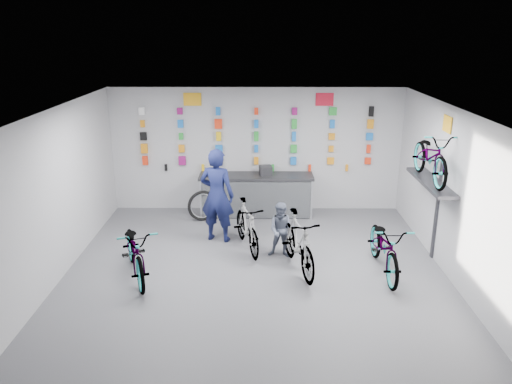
{
  "coord_description": "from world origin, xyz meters",
  "views": [
    {
      "loc": [
        0.07,
        -7.79,
        4.29
      ],
      "look_at": [
        0.01,
        1.4,
        1.28
      ],
      "focal_mm": 35.0,
      "sensor_mm": 36.0,
      "label": 1
    }
  ],
  "objects_px": {
    "bike_left": "(135,250)",
    "bike_center": "(298,243)",
    "bike_service": "(247,226)",
    "counter": "(256,196)",
    "customer": "(282,230)",
    "bike_right": "(385,246)",
    "clerk": "(217,195)"
  },
  "relations": [
    {
      "from": "bike_center",
      "to": "bike_right",
      "type": "relative_size",
      "value": 0.94
    },
    {
      "from": "counter",
      "to": "bike_right",
      "type": "distance_m",
      "value": 3.8
    },
    {
      "from": "clerk",
      "to": "customer",
      "type": "distance_m",
      "value": 1.62
    },
    {
      "from": "bike_left",
      "to": "customer",
      "type": "distance_m",
      "value": 2.8
    },
    {
      "from": "bike_service",
      "to": "counter",
      "type": "bearing_deg",
      "value": 68.96
    },
    {
      "from": "bike_right",
      "to": "customer",
      "type": "relative_size",
      "value": 1.74
    },
    {
      "from": "bike_right",
      "to": "bike_service",
      "type": "distance_m",
      "value": 2.73
    },
    {
      "from": "clerk",
      "to": "bike_service",
      "type": "bearing_deg",
      "value": 158.66
    },
    {
      "from": "bike_left",
      "to": "clerk",
      "type": "height_order",
      "value": "clerk"
    },
    {
      "from": "bike_center",
      "to": "clerk",
      "type": "height_order",
      "value": "clerk"
    },
    {
      "from": "bike_right",
      "to": "customer",
      "type": "distance_m",
      "value": 1.96
    },
    {
      "from": "bike_left",
      "to": "bike_center",
      "type": "relative_size",
      "value": 1.06
    },
    {
      "from": "bike_right",
      "to": "customer",
      "type": "xyz_separation_m",
      "value": [
        -1.85,
        0.65,
        0.05
      ]
    },
    {
      "from": "bike_right",
      "to": "bike_service",
      "type": "bearing_deg",
      "value": 158.15
    },
    {
      "from": "counter",
      "to": "clerk",
      "type": "xyz_separation_m",
      "value": [
        -0.8,
        -1.51,
        0.51
      ]
    },
    {
      "from": "bike_left",
      "to": "bike_service",
      "type": "height_order",
      "value": "bike_left"
    },
    {
      "from": "bike_right",
      "to": "bike_service",
      "type": "relative_size",
      "value": 1.16
    },
    {
      "from": "counter",
      "to": "customer",
      "type": "bearing_deg",
      "value": -77.42
    },
    {
      "from": "bike_right",
      "to": "bike_service",
      "type": "height_order",
      "value": "bike_right"
    },
    {
      "from": "customer",
      "to": "counter",
      "type": "bearing_deg",
      "value": 111.94
    },
    {
      "from": "counter",
      "to": "bike_center",
      "type": "relative_size",
      "value": 1.48
    },
    {
      "from": "bike_service",
      "to": "customer",
      "type": "relative_size",
      "value": 1.51
    },
    {
      "from": "bike_right",
      "to": "clerk",
      "type": "distance_m",
      "value": 3.53
    },
    {
      "from": "bike_left",
      "to": "bike_service",
      "type": "xyz_separation_m",
      "value": [
        1.98,
        1.19,
        -0.0
      ]
    },
    {
      "from": "bike_right",
      "to": "clerk",
      "type": "relative_size",
      "value": 0.97
    },
    {
      "from": "clerk",
      "to": "customer",
      "type": "xyz_separation_m",
      "value": [
        1.32,
        -0.82,
        -0.44
      ]
    },
    {
      "from": "counter",
      "to": "bike_service",
      "type": "height_order",
      "value": "bike_service"
    },
    {
      "from": "counter",
      "to": "bike_right",
      "type": "height_order",
      "value": "bike_right"
    },
    {
      "from": "bike_left",
      "to": "bike_center",
      "type": "bearing_deg",
      "value": -15.77
    },
    {
      "from": "counter",
      "to": "customer",
      "type": "distance_m",
      "value": 2.38
    },
    {
      "from": "bike_service",
      "to": "bike_center",
      "type": "bearing_deg",
      "value": -59.44
    },
    {
      "from": "bike_left",
      "to": "bike_right",
      "type": "bearing_deg",
      "value": -18.63
    }
  ]
}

